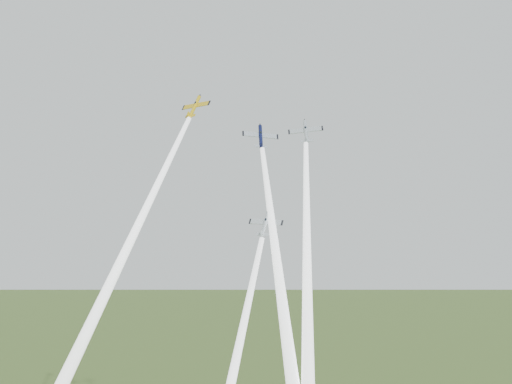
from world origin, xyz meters
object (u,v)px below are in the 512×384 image
(plane_yellow, at_px, (195,107))
(plane_navy, at_px, (261,136))
(plane_silver_low, at_px, (265,224))
(plane_silver_right, at_px, (306,131))

(plane_yellow, xyz_separation_m, plane_navy, (13.94, 0.16, -6.69))
(plane_yellow, xyz_separation_m, plane_silver_low, (16.99, -10.64, -24.59))
(plane_silver_low, bearing_deg, plane_navy, 113.98)
(plane_yellow, relative_size, plane_silver_low, 1.11)
(plane_navy, height_order, plane_silver_low, plane_navy)
(plane_yellow, height_order, plane_silver_right, plane_yellow)
(plane_navy, height_order, plane_silver_right, plane_silver_right)
(plane_yellow, height_order, plane_navy, plane_yellow)
(plane_navy, bearing_deg, plane_silver_right, -7.65)
(plane_yellow, distance_m, plane_silver_right, 23.67)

